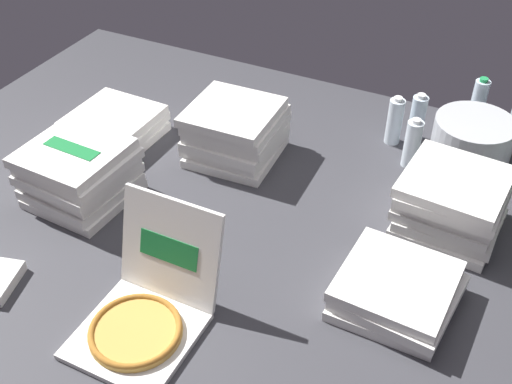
{
  "coord_description": "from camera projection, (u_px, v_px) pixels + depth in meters",
  "views": [
    {
      "loc": [
        0.74,
        -1.47,
        1.55
      ],
      "look_at": [
        -0.04,
        0.1,
        0.14
      ],
      "focal_mm": 44.17,
      "sensor_mm": 36.0,
      "label": 1
    }
  ],
  "objects": [
    {
      "name": "ground_plane",
      "position": [
        253.0,
        243.0,
        2.26
      ],
      "size": [
        3.2,
        2.4,
        0.02
      ],
      "primitive_type": "cube",
      "color": "#38383D"
    },
    {
      "name": "open_pizza_box",
      "position": [
        145.0,
        310.0,
        1.92
      ],
      "size": [
        0.34,
        0.45,
        0.35
      ],
      "color": "white",
      "rests_on": "ground_plane"
    },
    {
      "name": "pizza_stack_right_near",
      "position": [
        235.0,
        132.0,
        2.6
      ],
      "size": [
        0.37,
        0.38,
        0.23
      ],
      "color": "white",
      "rests_on": "ground_plane"
    },
    {
      "name": "pizza_stack_center_near",
      "position": [
        452.0,
        202.0,
        2.25
      ],
      "size": [
        0.38,
        0.39,
        0.23
      ],
      "color": "white",
      "rests_on": "ground_plane"
    },
    {
      "name": "pizza_stack_left_far",
      "position": [
        396.0,
        291.0,
        1.99
      ],
      "size": [
        0.38,
        0.38,
        0.11
      ],
      "color": "white",
      "rests_on": "ground_plane"
    },
    {
      "name": "pizza_stack_center_far",
      "position": [
        115.0,
        126.0,
        2.74
      ],
      "size": [
        0.37,
        0.37,
        0.11
      ],
      "color": "white",
      "rests_on": "ground_plane"
    },
    {
      "name": "pizza_stack_right_far",
      "position": [
        79.0,
        174.0,
        2.38
      ],
      "size": [
        0.39,
        0.39,
        0.23
      ],
      "color": "white",
      "rests_on": "ground_plane"
    },
    {
      "name": "ice_bucket",
      "position": [
        472.0,
        138.0,
        2.62
      ],
      "size": [
        0.33,
        0.33,
        0.16
      ],
      "primitive_type": "cylinder",
      "color": "#B7BABF",
      "rests_on": "ground_plane"
    },
    {
      "name": "water_bottle_0",
      "position": [
        478.0,
        101.0,
        2.8
      ],
      "size": [
        0.07,
        0.07,
        0.22
      ],
      "color": "silver",
      "rests_on": "ground_plane"
    },
    {
      "name": "water_bottle_1",
      "position": [
        417.0,
        118.0,
        2.7
      ],
      "size": [
        0.07,
        0.07,
        0.22
      ],
      "color": "silver",
      "rests_on": "ground_plane"
    },
    {
      "name": "water_bottle_2",
      "position": [
        412.0,
        144.0,
        2.55
      ],
      "size": [
        0.07,
        0.07,
        0.22
      ],
      "color": "white",
      "rests_on": "ground_plane"
    },
    {
      "name": "water_bottle_5",
      "position": [
        395.0,
        121.0,
        2.68
      ],
      "size": [
        0.07,
        0.07,
        0.22
      ],
      "color": "white",
      "rests_on": "ground_plane"
    }
  ]
}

